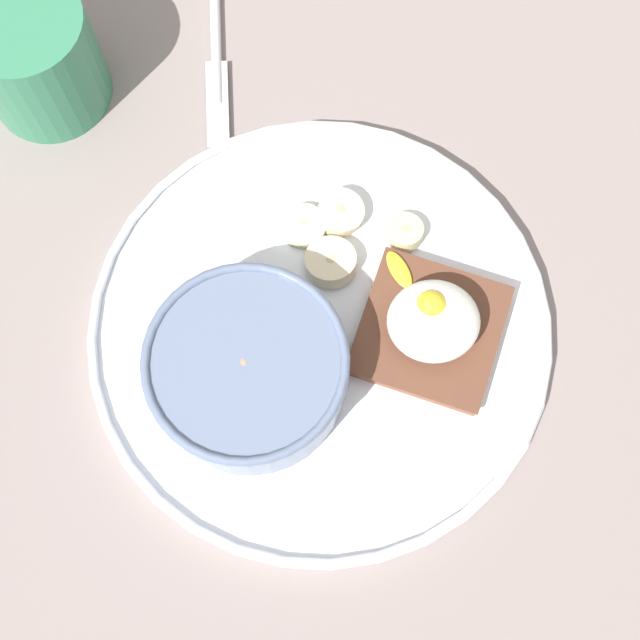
{
  "coord_description": "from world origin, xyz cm",
  "views": [
    {
      "loc": [
        -0.79,
        -16.63,
        59.52
      ],
      "look_at": [
        0.0,
        0.0,
        5.0
      ],
      "focal_mm": 50.0,
      "sensor_mm": 36.0,
      "label": 1
    }
  ],
  "objects_px": {
    "toast_slice": "(430,330)",
    "banana_slice_front": "(340,213)",
    "coffee_mug": "(35,57)",
    "banana_slice_right": "(304,226)",
    "poached_egg": "(433,319)",
    "knife": "(216,63)",
    "banana_slice_back": "(404,232)",
    "oatmeal_bowl": "(248,370)",
    "banana_slice_left": "(331,262)"
  },
  "relations": [
    {
      "from": "poached_egg",
      "to": "coffee_mug",
      "type": "bearing_deg",
      "value": 142.19
    },
    {
      "from": "oatmeal_bowl",
      "to": "banana_slice_front",
      "type": "height_order",
      "value": "oatmeal_bowl"
    },
    {
      "from": "oatmeal_bowl",
      "to": "knife",
      "type": "distance_m",
      "value": 0.25
    },
    {
      "from": "toast_slice",
      "to": "banana_slice_right",
      "type": "relative_size",
      "value": 3.52
    },
    {
      "from": "oatmeal_bowl",
      "to": "banana_slice_right",
      "type": "height_order",
      "value": "oatmeal_bowl"
    },
    {
      "from": "poached_egg",
      "to": "banana_slice_back",
      "type": "relative_size",
      "value": 2.77
    },
    {
      "from": "banana_slice_left",
      "to": "oatmeal_bowl",
      "type": "bearing_deg",
      "value": -125.85
    },
    {
      "from": "banana_slice_left",
      "to": "banana_slice_right",
      "type": "bearing_deg",
      "value": 121.21
    },
    {
      "from": "banana_slice_right",
      "to": "coffee_mug",
      "type": "xyz_separation_m",
      "value": [
        -0.18,
        0.12,
        0.03
      ]
    },
    {
      "from": "banana_slice_right",
      "to": "coffee_mug",
      "type": "bearing_deg",
      "value": 145.73
    },
    {
      "from": "toast_slice",
      "to": "poached_egg",
      "type": "relative_size",
      "value": 1.39
    },
    {
      "from": "toast_slice",
      "to": "banana_slice_front",
      "type": "bearing_deg",
      "value": 122.03
    },
    {
      "from": "oatmeal_bowl",
      "to": "knife",
      "type": "xyz_separation_m",
      "value": [
        -0.02,
        0.24,
        -0.03
      ]
    },
    {
      "from": "banana_slice_left",
      "to": "banana_slice_right",
      "type": "distance_m",
      "value": 0.03
    },
    {
      "from": "toast_slice",
      "to": "poached_egg",
      "type": "bearing_deg",
      "value": 113.63
    },
    {
      "from": "banana_slice_front",
      "to": "banana_slice_right",
      "type": "distance_m",
      "value": 0.03
    },
    {
      "from": "oatmeal_bowl",
      "to": "banana_slice_right",
      "type": "xyz_separation_m",
      "value": [
        0.04,
        0.1,
        -0.02
      ]
    },
    {
      "from": "toast_slice",
      "to": "banana_slice_left",
      "type": "xyz_separation_m",
      "value": [
        -0.06,
        0.05,
        -0.0
      ]
    },
    {
      "from": "oatmeal_bowl",
      "to": "banana_slice_front",
      "type": "distance_m",
      "value": 0.13
    },
    {
      "from": "oatmeal_bowl",
      "to": "banana_slice_front",
      "type": "xyz_separation_m",
      "value": [
        0.06,
        0.11,
        -0.02
      ]
    },
    {
      "from": "coffee_mug",
      "to": "poached_egg",
      "type": "bearing_deg",
      "value": -37.81
    },
    {
      "from": "oatmeal_bowl",
      "to": "banana_slice_left",
      "type": "distance_m",
      "value": 0.1
    },
    {
      "from": "poached_egg",
      "to": "coffee_mug",
      "type": "distance_m",
      "value": 0.33
    },
    {
      "from": "banana_slice_right",
      "to": "toast_slice",
      "type": "bearing_deg",
      "value": -44.93
    },
    {
      "from": "banana_slice_front",
      "to": "banana_slice_left",
      "type": "xyz_separation_m",
      "value": [
        -0.01,
        -0.04,
        -0.0
      ]
    },
    {
      "from": "banana_slice_back",
      "to": "banana_slice_right",
      "type": "distance_m",
      "value": 0.07
    },
    {
      "from": "coffee_mug",
      "to": "banana_slice_front",
      "type": "bearing_deg",
      "value": -29.35
    },
    {
      "from": "oatmeal_bowl",
      "to": "toast_slice",
      "type": "bearing_deg",
      "value": 12.48
    },
    {
      "from": "toast_slice",
      "to": "banana_slice_back",
      "type": "height_order",
      "value": "toast_slice"
    },
    {
      "from": "coffee_mug",
      "to": "knife",
      "type": "height_order",
      "value": "coffee_mug"
    },
    {
      "from": "poached_egg",
      "to": "banana_slice_back",
      "type": "bearing_deg",
      "value": 98.86
    },
    {
      "from": "coffee_mug",
      "to": "banana_slice_back",
      "type": "bearing_deg",
      "value": -27.82
    },
    {
      "from": "poached_egg",
      "to": "banana_slice_right",
      "type": "height_order",
      "value": "poached_egg"
    },
    {
      "from": "oatmeal_bowl",
      "to": "banana_slice_left",
      "type": "bearing_deg",
      "value": 54.15
    },
    {
      "from": "oatmeal_bowl",
      "to": "poached_egg",
      "type": "xyz_separation_m",
      "value": [
        0.12,
        0.03,
        0.0
      ]
    },
    {
      "from": "oatmeal_bowl",
      "to": "banana_slice_back",
      "type": "relative_size",
      "value": 4.2
    },
    {
      "from": "toast_slice",
      "to": "banana_slice_right",
      "type": "height_order",
      "value": "toast_slice"
    },
    {
      "from": "oatmeal_bowl",
      "to": "coffee_mug",
      "type": "distance_m",
      "value": 0.27
    },
    {
      "from": "oatmeal_bowl",
      "to": "toast_slice",
      "type": "height_order",
      "value": "oatmeal_bowl"
    },
    {
      "from": "banana_slice_front",
      "to": "knife",
      "type": "relative_size",
      "value": 0.3
    },
    {
      "from": "banana_slice_front",
      "to": "banana_slice_left",
      "type": "bearing_deg",
      "value": -103.16
    },
    {
      "from": "poached_egg",
      "to": "knife",
      "type": "xyz_separation_m",
      "value": [
        -0.14,
        0.22,
        -0.04
      ]
    },
    {
      "from": "poached_egg",
      "to": "banana_slice_left",
      "type": "bearing_deg",
      "value": 141.03
    },
    {
      "from": "coffee_mug",
      "to": "banana_slice_right",
      "type": "bearing_deg",
      "value": -34.27
    },
    {
      "from": "banana_slice_left",
      "to": "banana_slice_front",
      "type": "bearing_deg",
      "value": 76.84
    },
    {
      "from": "oatmeal_bowl",
      "to": "coffee_mug",
      "type": "bearing_deg",
      "value": 121.76
    },
    {
      "from": "toast_slice",
      "to": "poached_egg",
      "type": "height_order",
      "value": "poached_egg"
    },
    {
      "from": "toast_slice",
      "to": "poached_egg",
      "type": "xyz_separation_m",
      "value": [
        -0.0,
        0.0,
        0.02
      ]
    },
    {
      "from": "toast_slice",
      "to": "banana_slice_back",
      "type": "xyz_separation_m",
      "value": [
        -0.01,
        0.07,
        -0.0
      ]
    },
    {
      "from": "toast_slice",
      "to": "banana_slice_front",
      "type": "xyz_separation_m",
      "value": [
        -0.05,
        0.09,
        0.0
      ]
    }
  ]
}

